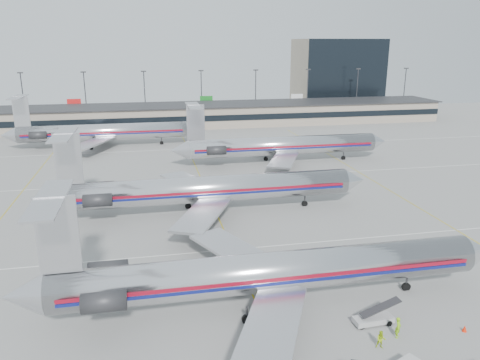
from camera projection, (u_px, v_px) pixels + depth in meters
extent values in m
plane|color=gray|center=(251.00, 291.00, 46.32)|extent=(260.00, 260.00, 0.00)
cube|color=silver|center=(232.00, 249.00, 55.72)|extent=(160.00, 0.15, 0.02)
cube|color=gray|center=(177.00, 116.00, 137.59)|extent=(160.00, 16.00, 6.00)
cube|color=black|center=(179.00, 119.00, 129.92)|extent=(160.00, 0.20, 1.60)
cube|color=#2D2D30|center=(177.00, 105.00, 136.71)|extent=(162.00, 17.00, 0.30)
cylinder|color=#38383D|center=(23.00, 99.00, 140.85)|extent=(0.30, 0.30, 15.00)
cube|color=#2D2D30|center=(20.00, 73.00, 138.70)|extent=(1.60, 0.40, 0.35)
cylinder|color=#38383D|center=(86.00, 97.00, 144.30)|extent=(0.30, 0.30, 15.00)
cube|color=#2D2D30|center=(83.00, 72.00, 142.15)|extent=(1.60, 0.40, 0.35)
cylinder|color=#38383D|center=(145.00, 96.00, 147.75)|extent=(0.30, 0.30, 15.00)
cube|color=#2D2D30|center=(144.00, 71.00, 145.61)|extent=(1.60, 0.40, 0.35)
cylinder|color=#38383D|center=(202.00, 95.00, 151.20)|extent=(0.30, 0.30, 15.00)
cube|color=#2D2D30|center=(201.00, 71.00, 149.06)|extent=(1.60, 0.40, 0.35)
cylinder|color=#38383D|center=(256.00, 94.00, 154.66)|extent=(0.30, 0.30, 15.00)
cube|color=#2D2D30|center=(256.00, 70.00, 152.51)|extent=(1.60, 0.40, 0.35)
cylinder|color=#38383D|center=(307.00, 92.00, 158.11)|extent=(0.30, 0.30, 15.00)
cube|color=#2D2D30|center=(308.00, 69.00, 155.96)|extent=(1.60, 0.40, 0.35)
cylinder|color=#38383D|center=(357.00, 91.00, 161.56)|extent=(0.30, 0.30, 15.00)
cube|color=#2D2D30|center=(358.00, 69.00, 159.41)|extent=(1.60, 0.40, 0.35)
cylinder|color=#38383D|center=(404.00, 90.00, 165.01)|extent=(0.30, 0.30, 15.00)
cube|color=#2D2D30|center=(406.00, 68.00, 162.87)|extent=(1.60, 0.40, 0.35)
cube|color=tan|center=(337.00, 74.00, 174.99)|extent=(30.00, 20.00, 25.00)
cylinder|color=silver|center=(273.00, 272.00, 42.98)|extent=(39.44, 3.65, 3.65)
cone|color=silver|center=(477.00, 252.00, 47.06)|extent=(3.16, 3.65, 3.65)
cone|color=silver|center=(23.00, 296.00, 38.86)|extent=(3.55, 3.65, 3.65)
cube|color=maroon|center=(278.00, 280.00, 41.21)|extent=(37.47, 0.05, 0.35)
cube|color=navy|center=(278.00, 284.00, 41.33)|extent=(37.47, 0.05, 0.28)
cube|color=silver|center=(237.00, 252.00, 49.37)|extent=(9.17, 13.37, 0.32)
cube|color=silver|center=(272.00, 326.00, 36.39)|extent=(9.17, 13.37, 0.32)
cube|color=silver|center=(58.00, 235.00, 38.02)|extent=(3.35, 0.25, 6.70)
cube|color=silver|center=(49.00, 199.00, 37.07)|extent=(2.37, 10.35, 0.18)
cylinder|color=#2D2D30|center=(108.00, 270.00, 42.70)|extent=(3.55, 1.68, 1.68)
cylinder|color=#2D2D30|center=(104.00, 302.00, 37.42)|extent=(3.55, 1.68, 1.68)
cylinder|color=#2D2D30|center=(407.00, 283.00, 46.37)|extent=(0.20, 0.20, 1.63)
cylinder|color=#2D2D30|center=(247.00, 314.00, 40.93)|extent=(0.20, 0.20, 1.63)
cylinder|color=#2D2D30|center=(236.00, 288.00, 45.38)|extent=(0.20, 0.20, 1.63)
cylinder|color=black|center=(406.00, 287.00, 46.50)|extent=(0.89, 0.30, 0.89)
cylinder|color=silver|center=(210.00, 189.00, 66.83)|extent=(40.80, 3.77, 3.77)
cone|color=silver|center=(354.00, 180.00, 71.06)|extent=(3.26, 3.77, 3.77)
cone|color=silver|center=(46.00, 199.00, 62.57)|extent=(3.67, 3.77, 3.77)
cube|color=maroon|center=(212.00, 192.00, 65.01)|extent=(38.76, 0.05, 0.36)
cube|color=navy|center=(212.00, 195.00, 65.12)|extent=(38.76, 0.05, 0.29)
cube|color=silver|center=(191.00, 183.00, 73.44)|extent=(9.49, 13.83, 0.33)
cube|color=silver|center=(203.00, 214.00, 60.02)|extent=(9.49, 13.83, 0.33)
cube|color=silver|center=(68.00, 159.00, 61.70)|extent=(3.47, 0.25, 6.94)
cube|color=silver|center=(63.00, 135.00, 60.72)|extent=(2.45, 10.71, 0.18)
cylinder|color=#2D2D30|center=(101.00, 187.00, 66.55)|extent=(3.67, 1.73, 1.73)
cylinder|color=#2D2D30|center=(98.00, 200.00, 61.08)|extent=(3.67, 1.73, 1.73)
cylinder|color=#2D2D30|center=(305.00, 201.00, 70.34)|extent=(0.20, 0.20, 1.68)
cylinder|color=#2D2D30|center=(191.00, 214.00, 64.72)|extent=(0.20, 0.20, 1.68)
cylinder|color=#2D2D30|center=(188.00, 203.00, 69.32)|extent=(0.20, 0.20, 1.68)
cylinder|color=black|center=(305.00, 204.00, 70.48)|extent=(0.92, 0.31, 0.92)
cylinder|color=silver|center=(283.00, 146.00, 95.00)|extent=(38.59, 3.76, 3.76)
cone|color=silver|center=(378.00, 142.00, 99.01)|extent=(3.25, 3.76, 3.76)
cone|color=silver|center=(179.00, 150.00, 90.95)|extent=(3.66, 3.76, 3.76)
cube|color=maroon|center=(286.00, 147.00, 93.18)|extent=(36.66, 0.05, 0.36)
cube|color=navy|center=(286.00, 149.00, 93.30)|extent=(36.66, 0.05, 0.28)
cube|color=silver|center=(265.00, 144.00, 101.58)|extent=(9.44, 13.77, 0.32)
cube|color=silver|center=(284.00, 159.00, 88.22)|extent=(9.44, 13.77, 0.32)
cube|color=silver|center=(196.00, 123.00, 90.09)|extent=(3.45, 0.25, 6.90)
cube|color=silver|center=(194.00, 106.00, 89.11)|extent=(2.44, 10.66, 0.18)
cylinder|color=#2D2D30|center=(212.00, 144.00, 94.91)|extent=(3.66, 1.73, 1.73)
cylinder|color=#2D2D30|center=(217.00, 150.00, 89.47)|extent=(3.66, 1.73, 1.73)
cylinder|color=#2D2D30|center=(343.00, 156.00, 98.30)|extent=(0.20, 0.20, 1.68)
cylinder|color=#2D2D30|center=(272.00, 162.00, 92.89)|extent=(0.20, 0.20, 1.68)
cylinder|color=#2D2D30|center=(266.00, 157.00, 97.47)|extent=(0.20, 0.20, 1.68)
cylinder|color=black|center=(343.00, 158.00, 98.43)|extent=(0.91, 0.30, 0.91)
cylinder|color=silver|center=(104.00, 132.00, 109.74)|extent=(38.38, 3.74, 3.74)
cone|color=silver|center=(193.00, 129.00, 113.73)|extent=(3.23, 3.74, 3.74)
cone|color=silver|center=(8.00, 135.00, 105.71)|extent=(3.64, 3.74, 3.74)
cube|color=maroon|center=(104.00, 133.00, 107.93)|extent=(36.47, 0.05, 0.35)
cube|color=navy|center=(104.00, 134.00, 108.05)|extent=(36.47, 0.05, 0.28)
cube|color=silver|center=(98.00, 131.00, 116.29)|extent=(9.39, 13.69, 0.32)
cube|color=silver|center=(93.00, 143.00, 103.00)|extent=(9.39, 13.69, 0.32)
cube|color=silver|center=(21.00, 112.00, 104.86)|extent=(3.43, 0.25, 6.87)
cube|color=silver|center=(18.00, 97.00, 103.88)|extent=(2.42, 10.61, 0.18)
cylinder|color=#2D2D30|center=(43.00, 131.00, 109.65)|extent=(3.64, 1.72, 1.72)
cylinder|color=#2D2D30|center=(38.00, 135.00, 104.24)|extent=(3.64, 1.72, 1.72)
cylinder|color=#2D2D30|center=(162.00, 141.00, 113.02)|extent=(0.20, 0.20, 1.67)
cylinder|color=#2D2D30|center=(91.00, 146.00, 107.65)|extent=(0.20, 0.20, 1.67)
cylinder|color=#2D2D30|center=(93.00, 142.00, 112.20)|extent=(0.20, 0.20, 1.67)
cylinder|color=black|center=(162.00, 143.00, 113.16)|extent=(0.91, 0.30, 0.91)
cube|color=#A5A5A5|center=(373.00, 320.00, 40.84)|extent=(3.59, 1.46, 0.49)
cube|color=#2D2D30|center=(380.00, 307.00, 40.64)|extent=(3.62, 1.07, 1.26)
cylinder|color=black|center=(383.00, 316.00, 41.65)|extent=(0.49, 0.16, 0.49)
cylinder|color=black|center=(389.00, 323.00, 40.64)|extent=(0.49, 0.16, 0.49)
cylinder|color=black|center=(357.00, 320.00, 41.16)|extent=(0.49, 0.16, 0.49)
cylinder|color=black|center=(362.00, 327.00, 40.15)|extent=(0.49, 0.16, 0.49)
imported|color=#84CB13|center=(398.00, 327.00, 38.90)|extent=(0.77, 0.79, 1.84)
imported|color=#A7CC13|center=(381.00, 340.00, 37.54)|extent=(0.91, 0.82, 1.54)
cone|color=red|center=(465.00, 328.00, 39.83)|extent=(0.55, 0.55, 0.56)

